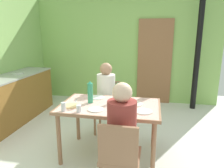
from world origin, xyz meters
name	(u,v)px	position (x,y,z in m)	size (l,w,h in m)	color
ground_plane	(93,156)	(0.00, 0.00, 0.00)	(6.90, 6.90, 0.00)	silver
wall_back	(122,50)	(0.00, 2.65, 1.27)	(4.58, 0.10, 2.53)	#92C363
door_wooden	(154,62)	(0.79, 2.57, 1.00)	(0.80, 0.05, 2.00)	#905F3D
stove_pipe_column	(198,53)	(1.70, 2.30, 1.27)	(0.12, 0.12, 2.53)	black
kitchen_counter	(10,100)	(-1.86, 0.79, 0.45)	(0.61, 2.20, 0.91)	brown
dining_table	(110,110)	(0.22, 0.08, 0.67)	(1.33, 0.83, 0.75)	#96684B
chair_near_diner	(120,156)	(0.48, -0.68, 0.50)	(0.40, 0.40, 0.87)	#96684B
chair_far_diner	(108,103)	(0.02, 0.85, 0.50)	(0.40, 0.40, 0.87)	#96684B
person_near_diner	(122,124)	(0.48, -0.55, 0.78)	(0.30, 0.37, 0.77)	maroon
person_far_diner	(106,89)	(0.02, 0.71, 0.78)	(0.30, 0.37, 0.77)	#EEE5CF
water_bottle_green_near	(90,93)	(-0.06, 0.12, 0.90)	(0.07, 0.07, 0.31)	#33936A
water_bottle_green_far	(118,92)	(0.30, 0.25, 0.88)	(0.06, 0.06, 0.28)	#248049
serving_bowl_center	(119,107)	(0.38, -0.06, 0.78)	(0.17, 0.17, 0.06)	#EFE6CD
dinner_plate_near_left	(96,109)	(0.09, -0.14, 0.76)	(0.21, 0.21, 0.01)	white
dinner_plate_near_right	(144,111)	(0.68, -0.08, 0.76)	(0.22, 0.22, 0.01)	silver
dinner_plate_far_center	(97,97)	(-0.03, 0.35, 0.76)	(0.22, 0.22, 0.01)	white
dinner_plate_far_side	(135,104)	(0.55, 0.17, 0.76)	(0.21, 0.21, 0.01)	white
drinking_glass_by_near_diner	(63,107)	(-0.29, -0.25, 0.80)	(0.06, 0.06, 0.11)	silver
drinking_glass_by_far_diner	(79,109)	(-0.09, -0.25, 0.79)	(0.06, 0.06, 0.09)	silver
bread_plate_sliced	(71,106)	(-0.26, -0.08, 0.76)	(0.19, 0.19, 0.02)	#DBB77A
cutlery_knife_near	(76,100)	(-0.29, 0.17, 0.75)	(0.15, 0.02, 0.00)	silver
cutlery_fork_near	(124,99)	(0.38, 0.37, 0.75)	(0.15, 0.02, 0.00)	silver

